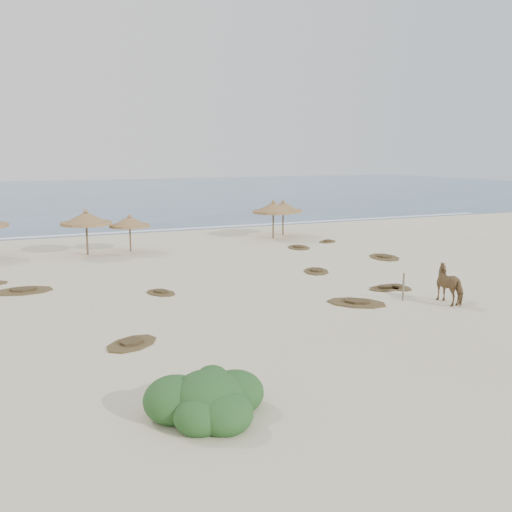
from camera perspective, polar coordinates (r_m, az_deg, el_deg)
The scene contains 20 objects.
ground at distance 24.60m, azimuth 4.29°, elevation -4.85°, with size 160.00×160.00×0.00m, color beige.
ocean at distance 96.77m, azimuth -17.36°, elevation 5.97°, with size 200.00×100.00×0.01m, color navy.
foam_line at distance 48.66m, azimuth -10.38°, elevation 2.51°, with size 70.00×0.60×0.01m, color white.
palapa_2 at distance 37.64m, azimuth -16.64°, elevation 3.56°, with size 3.80×3.80×2.97m.
palapa_3 at distance 38.35m, azimuth -12.53°, elevation 3.32°, with size 3.38×3.38×2.50m.
palapa_4 at distance 45.04m, azimuth 2.73°, elevation 4.86°, with size 3.69×3.69×2.83m.
palapa_5 at distance 43.27m, azimuth 1.74°, elevation 4.79°, with size 3.97×3.97×2.97m.
horse at distance 26.00m, azimuth 18.94°, elevation -2.70°, with size 0.89×1.94×1.64m, color brown.
fence_post_near at distance 25.83m, azimuth 14.52°, elevation -3.01°, with size 0.09×0.09×1.23m, color #716955.
bush at distance 14.40m, azimuth -4.82°, elevation -14.14°, with size 3.06×2.70×1.37m.
scrub_1 at distance 28.92m, azimuth -22.24°, elevation -3.20°, with size 2.79×1.92×0.16m.
scrub_2 at distance 26.77m, azimuth -9.50°, elevation -3.61°, with size 1.62×1.94×0.16m.
scrub_3 at distance 31.36m, azimuth 6.05°, elevation -1.49°, with size 2.08×2.43×0.16m.
scrub_4 at distance 28.29m, azimuth 14.00°, elevation -3.03°, with size 1.14×1.63×0.16m.
scrub_5 at distance 36.27m, azimuth 12.71°, elevation -0.09°, with size 2.33×2.97×0.16m.
scrub_7 at distance 39.19m, azimuth 4.29°, elevation 0.89°, with size 1.93×2.51×0.16m.
scrub_9 at distance 25.04m, azimuth 10.02°, elevation -4.59°, with size 3.00×2.96×0.16m.
scrub_10 at distance 42.02m, azimuth 7.17°, elevation 1.47°, with size 1.97×1.79×0.16m.
scrub_11 at distance 19.97m, azimuth -12.32°, elevation -8.51°, with size 2.43×2.31×0.16m.
scrub_12 at distance 27.97m, azimuth 12.81°, elevation -3.13°, with size 1.80×1.22×0.16m.
Camera 1 is at (-11.32, -20.89, 6.38)m, focal length 40.00 mm.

